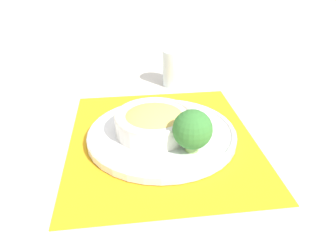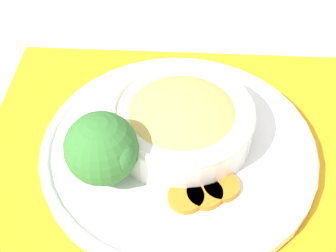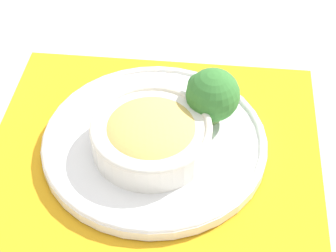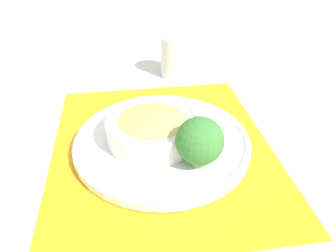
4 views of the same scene
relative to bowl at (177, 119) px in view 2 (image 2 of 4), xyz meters
name	(u,v)px [view 2 (image 2 of 4)]	position (x,y,z in m)	size (l,w,h in m)	color
ground_plane	(178,156)	(0.00, 0.02, -0.05)	(4.00, 4.00, 0.00)	beige
placemat	(178,155)	(0.00, 0.02, -0.05)	(0.53, 0.46, 0.00)	orange
plate	(179,148)	(0.00, 0.02, -0.03)	(0.33, 0.33, 0.02)	white
bowl	(177,119)	(0.00, 0.00, 0.00)	(0.17, 0.17, 0.05)	silver
broccoli_floret	(102,149)	(0.07, 0.08, 0.02)	(0.08, 0.08, 0.09)	#84AD5B
carrot_slice_near	(186,197)	(-0.02, 0.09, -0.02)	(0.04, 0.04, 0.01)	orange
carrot_slice_middle	(205,194)	(-0.04, 0.08, -0.02)	(0.04, 0.04, 0.01)	orange
carrot_slice_far	(221,186)	(-0.06, 0.07, -0.02)	(0.04, 0.04, 0.01)	orange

